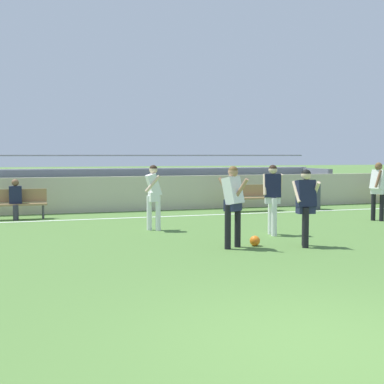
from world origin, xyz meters
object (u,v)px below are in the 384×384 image
(bleacher_stand, at_px, (129,185))
(player_white_deep_cover, at_px, (153,192))
(player_dark_dropping_back, at_px, (273,193))
(player_white_overlapping, at_px, (378,186))
(bench_near_wall_gap, at_px, (16,201))
(bench_far_right, at_px, (252,195))
(spectator_seated, at_px, (15,196))
(soccer_ball, at_px, (255,241))
(player_dark_on_ball, at_px, (306,201))
(player_white_wide_left, at_px, (233,199))
(trash_bin, at_px, (312,197))

(bleacher_stand, bearing_deg, player_white_deep_cover, -95.31)
(player_dark_dropping_back, bearing_deg, player_white_overlapping, 20.38)
(bleacher_stand, height_order, bench_near_wall_gap, bleacher_stand)
(bleacher_stand, relative_size, bench_far_right, 8.94)
(bench_near_wall_gap, distance_m, player_white_overlapping, 10.72)
(player_dark_dropping_back, height_order, player_white_overlapping, player_white_overlapping)
(spectator_seated, bearing_deg, soccer_ball, -51.67)
(player_dark_on_ball, bearing_deg, soccer_ball, 158.35)
(player_dark_on_ball, relative_size, player_white_deep_cover, 0.97)
(bench_near_wall_gap, distance_m, player_white_wide_left, 7.80)
(bleacher_stand, bearing_deg, player_dark_dropping_back, -76.76)
(player_dark_on_ball, height_order, player_white_wide_left, player_white_wide_left)
(bleacher_stand, bearing_deg, trash_bin, -28.39)
(trash_bin, height_order, player_dark_dropping_back, player_dark_dropping_back)
(bench_near_wall_gap, height_order, player_white_overlapping, player_white_overlapping)
(soccer_ball, bearing_deg, player_white_deep_cover, 117.68)
(bench_far_right, bearing_deg, player_white_deep_cover, -140.96)
(trash_bin, height_order, player_white_wide_left, player_white_wide_left)
(bench_far_right, distance_m, bench_near_wall_gap, 7.68)
(bench_near_wall_gap, distance_m, player_dark_dropping_back, 7.85)
(player_dark_dropping_back, relative_size, player_white_overlapping, 0.99)
(player_white_wide_left, bearing_deg, soccer_ball, 8.51)
(bench_far_right, xyz_separation_m, player_white_wide_left, (-3.29, -6.43, 0.47))
(player_dark_on_ball, bearing_deg, player_white_wide_left, 168.54)
(soccer_ball, bearing_deg, trash_bin, 51.10)
(bleacher_stand, xyz_separation_m, player_white_wide_left, (0.37, -9.55, 0.25))
(bleacher_stand, bearing_deg, player_dark_on_ball, -79.18)
(trash_bin, bearing_deg, player_dark_dropping_back, -128.84)
(trash_bin, bearing_deg, bench_near_wall_gap, 179.42)
(trash_bin, bearing_deg, player_white_deep_cover, -152.89)
(bench_far_right, bearing_deg, soccer_ball, -113.40)
(player_white_wide_left, distance_m, soccer_ball, 1.06)
(player_white_wide_left, xyz_separation_m, soccer_ball, (0.54, 0.08, -0.91))
(player_white_wide_left, bearing_deg, trash_bin, 48.60)
(player_white_overlapping, distance_m, player_white_deep_cover, 6.70)
(player_white_overlapping, xyz_separation_m, player_white_deep_cover, (-6.70, 0.09, -0.03))
(player_white_overlapping, bearing_deg, player_dark_on_ball, -142.78)
(bench_far_right, distance_m, player_dark_dropping_back, 5.39)
(soccer_ball, bearing_deg, bleacher_stand, 95.47)
(player_white_deep_cover, relative_size, soccer_ball, 7.60)
(player_white_wide_left, relative_size, player_white_overlapping, 1.00)
(player_white_wide_left, xyz_separation_m, player_white_deep_cover, (-0.98, 2.97, -0.02))
(bench_far_right, height_order, player_white_overlapping, player_white_overlapping)
(player_white_wide_left, bearing_deg, bench_near_wall_gap, 124.32)
(bench_near_wall_gap, bearing_deg, player_dark_on_ball, -48.76)
(player_white_wide_left, distance_m, player_white_deep_cover, 3.13)
(bench_near_wall_gap, bearing_deg, player_dark_dropping_back, -40.53)
(spectator_seated, bearing_deg, bench_near_wall_gap, 90.00)
(bench_near_wall_gap, bearing_deg, player_white_deep_cover, -45.39)
(player_dark_on_ball, xyz_separation_m, player_dark_dropping_back, (0.05, 1.65, 0.05))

